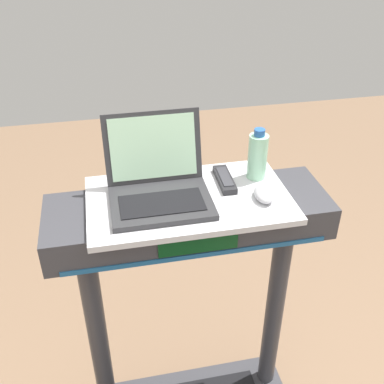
# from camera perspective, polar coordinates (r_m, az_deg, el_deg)

# --- Properties ---
(desk_board) EXTENTS (0.63, 0.37, 0.02)m
(desk_board) POSITION_cam_1_polar(r_m,az_deg,el_deg) (1.45, -0.40, -0.95)
(desk_board) COLOR silver
(desk_board) RESTS_ON treadmill_base
(laptop) EXTENTS (0.31, 0.29, 0.23)m
(laptop) POSITION_cam_1_polar(r_m,az_deg,el_deg) (1.42, -4.15, 0.99)
(laptop) COLOR #2D2D30
(laptop) RESTS_ON desk_board
(computer_mouse) EXTENTS (0.07, 0.11, 0.03)m
(computer_mouse) POSITION_cam_1_polar(r_m,az_deg,el_deg) (1.44, 8.84, -0.23)
(computer_mouse) COLOR #B2B2B7
(computer_mouse) RESTS_ON desk_board
(water_bottle) EXTENTS (0.06, 0.06, 0.17)m
(water_bottle) POSITION_cam_1_polar(r_m,az_deg,el_deg) (1.52, 8.06, 4.44)
(water_bottle) COLOR #9EDBB2
(water_bottle) RESTS_ON desk_board
(tv_remote) EXTENTS (0.05, 0.16, 0.02)m
(tv_remote) POSITION_cam_1_polar(r_m,az_deg,el_deg) (1.51, 4.04, 1.56)
(tv_remote) COLOR #232326
(tv_remote) RESTS_ON desk_board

